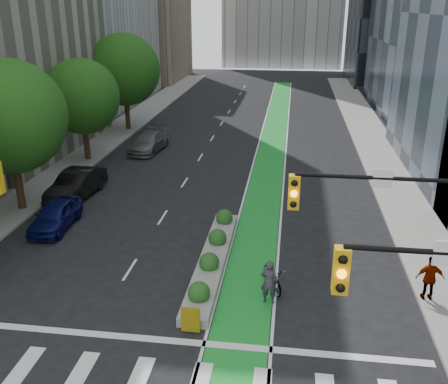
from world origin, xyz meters
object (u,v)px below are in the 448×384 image
(parked_car_left_near, at_px, (56,215))
(parked_car_left_mid, at_px, (76,184))
(bicycle, at_px, (272,276))
(cyclist, at_px, (269,282))
(parked_car_left_far, at_px, (149,142))
(pedestrian_far, at_px, (430,278))
(median_planter, at_px, (213,257))

(parked_car_left_near, height_order, parked_car_left_mid, parked_car_left_mid)
(bicycle, bearing_deg, parked_car_left_mid, 121.47)
(cyclist, distance_m, parked_car_left_far, 23.66)
(parked_car_left_near, height_order, parked_car_left_far, parked_car_left_far)
(cyclist, height_order, parked_car_left_mid, cyclist)
(bicycle, height_order, pedestrian_far, pedestrian_far)
(parked_car_left_near, bearing_deg, parked_car_left_far, 84.90)
(median_planter, distance_m, parked_car_left_near, 9.50)
(cyclist, xyz_separation_m, parked_car_left_near, (-11.80, 5.69, -0.22))
(parked_car_left_near, distance_m, pedestrian_far, 18.83)
(bicycle, relative_size, parked_car_left_near, 0.47)
(bicycle, xyz_separation_m, parked_car_left_far, (-11.04, 19.82, 0.21))
(cyclist, distance_m, pedestrian_far, 6.48)
(parked_car_left_near, xyz_separation_m, pedestrian_far, (18.21, -4.78, 0.37))
(parked_car_left_far, bearing_deg, parked_car_left_near, -87.08)
(median_planter, xyz_separation_m, pedestrian_far, (9.16, -1.94, 0.73))
(bicycle, xyz_separation_m, pedestrian_far, (6.31, -0.24, 0.57))
(bicycle, distance_m, parked_car_left_mid, 15.54)
(bicycle, relative_size, parked_car_left_mid, 0.39)
(bicycle, bearing_deg, parked_car_left_far, 96.12)
(parked_car_left_mid, height_order, pedestrian_far, pedestrian_far)
(median_planter, xyz_separation_m, parked_car_left_near, (-9.05, 2.84, 0.36))
(parked_car_left_far, relative_size, pedestrian_far, 2.71)
(bicycle, distance_m, parked_car_left_far, 22.69)
(bicycle, bearing_deg, parked_car_left_near, 136.13)
(parked_car_left_far, height_order, pedestrian_far, pedestrian_far)
(parked_car_left_near, relative_size, pedestrian_far, 2.26)
(bicycle, relative_size, parked_car_left_far, 0.40)
(cyclist, distance_m, parked_car_left_mid, 16.16)
(cyclist, bearing_deg, median_planter, -40.03)
(parked_car_left_far, bearing_deg, bicycle, -54.74)
(median_planter, bearing_deg, parked_car_left_near, 162.60)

